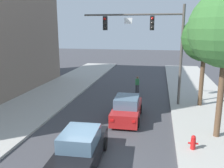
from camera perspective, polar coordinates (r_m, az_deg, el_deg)
name	(u,v)px	position (r m, az deg, el deg)	size (l,w,h in m)	color
ground_plane	(86,165)	(11.34, -6.10, -18.54)	(120.00, 120.00, 0.00)	#424247
traffic_signal_mast	(152,36)	(18.62, 9.61, 11.23)	(7.57, 0.38, 7.50)	#514C47
car_lead_red	(127,109)	(15.99, 3.58, -5.96)	(1.89, 4.26, 1.60)	#B21E1E
car_following_black	(81,149)	(11.11, -7.43, -14.99)	(1.96, 4.30, 1.60)	black
pedestrian_crossing_road	(137,84)	(22.27, 6.03, -0.03)	(0.36, 0.22, 1.64)	#333338
fire_hydrant	(193,142)	(12.67, 18.77, -13.00)	(0.48, 0.24, 0.72)	red
street_tree_second	(205,38)	(18.98, 21.32, 10.12)	(3.46, 3.46, 6.85)	brown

